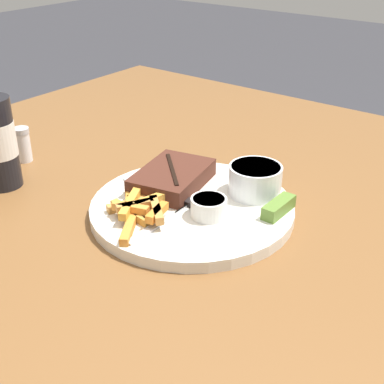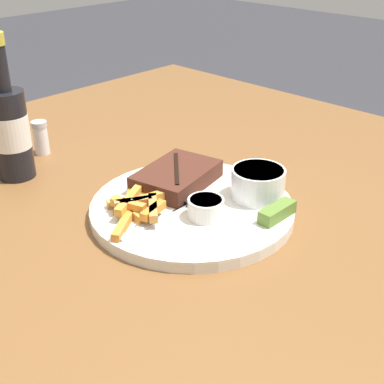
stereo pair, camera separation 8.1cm
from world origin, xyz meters
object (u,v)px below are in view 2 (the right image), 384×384
Objects in this scene: dipping_sauce_cup at (206,207)px; pickle_spear at (277,212)px; knife_utensil at (172,194)px; salt_shaker at (41,137)px; dinner_plate at (192,209)px; coleslaw_cup at (258,182)px; fork_utensil at (152,223)px; steak_portion at (177,177)px; beer_bottle at (10,129)px.

dipping_sauce_cup is 0.10m from pickle_spear.
knife_utensil is 2.55× the size of salt_shaker.
dinner_plate is 4.69× the size of pickle_spear.
coleslaw_cup reaches higher than dipping_sauce_cup.
fork_utensil is 2.06× the size of salt_shaker.
steak_portion reaches higher than dipping_sauce_cup.
steak_portion reaches higher than pickle_spear.
steak_portion is 2.91× the size of dipping_sauce_cup.
coleslaw_cup reaches higher than fork_utensil.
dinner_plate is at bearing -85.18° from salt_shaker.
steak_portion reaches higher than dinner_plate.
dinner_plate is at bearing 0.00° from fork_utensil.
dipping_sauce_cup is at bearing 131.71° from pickle_spear.
coleslaw_cup reaches higher than steak_portion.
beer_bottle is (-0.03, 0.32, 0.07)m from fork_utensil.
steak_portion is at bearing 97.70° from pickle_spear.
fork_utensil is 0.33m from beer_bottle.
coleslaw_cup reaches higher than pickle_spear.
beer_bottle reaches higher than dinner_plate.
pickle_spear is 0.47m from beer_bottle.
coleslaw_cup is at bearing -74.65° from salt_shaker.
fork_utensil is (-0.07, 0.04, -0.01)m from dipping_sauce_cup.
knife_utensil is (-0.00, 0.04, 0.01)m from dinner_plate.
steak_portion is at bearing 66.94° from dipping_sauce_cup.
salt_shaker is at bearing 81.45° from fork_utensil.
salt_shaker is (-0.06, 0.31, 0.00)m from steak_portion.
steak_portion is 2.33× the size of pickle_spear.
beer_bottle is at bearing 105.83° from dipping_sauce_cup.
salt_shaker is at bearing 32.33° from beer_bottle.
knife_utensil is at bearing -146.94° from steak_portion.
salt_shaker reaches higher than fork_utensil.
fork_utensil is at bearing 161.14° from coleslaw_cup.
steak_portion is 1.85× the size of coleslaw_cup.
salt_shaker is (0.09, 0.05, -0.06)m from beer_bottle.
dinner_plate is at bearing -172.50° from knife_utensil.
pickle_spear is (0.05, -0.12, 0.02)m from dinner_plate.
steak_portion is 0.31m from salt_shaker.
pickle_spear is 0.50m from salt_shaker.
dinner_plate is at bearing 114.30° from pickle_spear.
pickle_spear is (0.02, -0.18, -0.00)m from steak_portion.
dipping_sauce_cup is 0.80× the size of pickle_spear.
pickle_spear is 0.27× the size of beer_bottle.
beer_bottle reaches higher than knife_utensil.
dipping_sauce_cup is at bearing -31.92° from fork_utensil.
dipping_sauce_cup is at bearing -113.06° from steak_portion.
fork_utensil is at bearing -179.40° from dinner_plate.
knife_utensil is 0.33m from salt_shaker.
steak_portion is at bearing 64.82° from dinner_plate.
dipping_sauce_cup is 0.08m from fork_utensil.
pickle_spear is 1.02× the size of salt_shaker.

